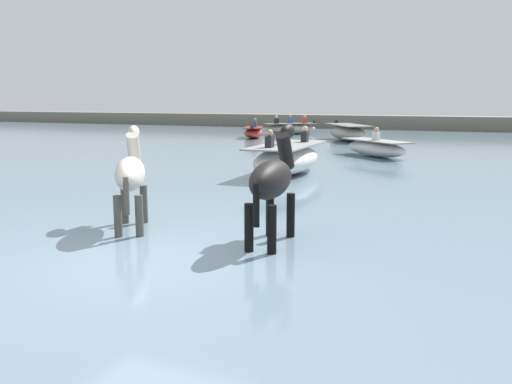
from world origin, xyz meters
TOP-DOWN VIEW (x-y plane):
  - ground_plane at (0.00, 0.00)m, footprint 120.00×120.00m
  - water_surface at (0.00, 10.00)m, footprint 90.00×90.00m
  - horse_lead_black at (1.30, 1.46)m, footprint 0.57×1.82m
  - horse_trailing_pinto at (-1.14, 1.39)m, footprint 1.16×1.67m
  - boat_near_starboard at (-2.27, 21.56)m, footprint 3.36×4.22m
  - boat_far_inshore at (-6.67, 25.24)m, footprint 3.22×3.03m
  - boat_mid_channel at (-0.98, 8.56)m, footprint 1.54×3.88m
  - boat_distant_east at (-7.54, 21.50)m, footprint 1.87×2.94m
  - boat_distant_west at (0.49, 14.26)m, footprint 3.06×2.92m
  - far_shoreline at (0.00, 33.83)m, footprint 80.00×2.40m

SIDE VIEW (x-z plane):
  - ground_plane at x=0.00m, z-range 0.00..0.00m
  - water_surface at x=0.00m, z-range 0.00..0.26m
  - boat_distant_east at x=-7.54m, z-range 0.03..1.10m
  - boat_distant_west at x=0.49m, z-range 0.03..1.11m
  - boat_far_inshore at x=-6.67m, z-range 0.03..1.18m
  - far_shoreline at x=0.00m, z-range 0.00..1.21m
  - boat_near_starboard at x=-2.27m, z-range 0.19..1.15m
  - boat_mid_channel at x=-0.98m, z-range 0.03..1.35m
  - horse_trailing_pinto at x=-1.14m, z-range 0.18..2.09m
  - horse_lead_black at x=1.30m, z-range 0.18..2.16m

